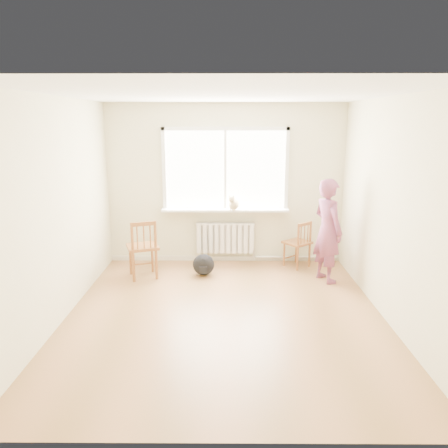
{
  "coord_description": "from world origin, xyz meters",
  "views": [
    {
      "loc": [
        0.02,
        -5.12,
        2.42
      ],
      "look_at": [
        -0.02,
        1.2,
        0.91
      ],
      "focal_mm": 35.0,
      "sensor_mm": 36.0,
      "label": 1
    }
  ],
  "objects_px": {
    "chair_left": "(143,249)",
    "person": "(328,231)",
    "chair_right": "(299,244)",
    "cat": "(234,203)",
    "backpack": "(204,265)"
  },
  "relations": [
    {
      "from": "chair_left",
      "to": "backpack",
      "type": "relative_size",
      "value": 2.71
    },
    {
      "from": "chair_left",
      "to": "chair_right",
      "type": "distance_m",
      "value": 2.56
    },
    {
      "from": "chair_left",
      "to": "chair_right",
      "type": "xyz_separation_m",
      "value": [
        2.51,
        0.53,
        -0.07
      ]
    },
    {
      "from": "chair_right",
      "to": "person",
      "type": "distance_m",
      "value": 0.8
    },
    {
      "from": "chair_right",
      "to": "backpack",
      "type": "relative_size",
      "value": 2.3
    },
    {
      "from": "cat",
      "to": "chair_right",
      "type": "bearing_deg",
      "value": 9.51
    },
    {
      "from": "chair_left",
      "to": "person",
      "type": "xyz_separation_m",
      "value": [
        2.82,
        -0.09,
        0.32
      ]
    },
    {
      "from": "chair_right",
      "to": "chair_left",
      "type": "bearing_deg",
      "value": -27.16
    },
    {
      "from": "chair_right",
      "to": "cat",
      "type": "xyz_separation_m",
      "value": [
        -1.1,
        0.16,
        0.66
      ]
    },
    {
      "from": "chair_left",
      "to": "backpack",
      "type": "bearing_deg",
      "value": 168.51
    },
    {
      "from": "cat",
      "to": "backpack",
      "type": "distance_m",
      "value": 1.16
    },
    {
      "from": "cat",
      "to": "chair_left",
      "type": "bearing_deg",
      "value": -135.95
    },
    {
      "from": "chair_left",
      "to": "cat",
      "type": "height_order",
      "value": "cat"
    },
    {
      "from": "chair_left",
      "to": "backpack",
      "type": "height_order",
      "value": "chair_left"
    },
    {
      "from": "chair_left",
      "to": "backpack",
      "type": "distance_m",
      "value": 0.98
    }
  ]
}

